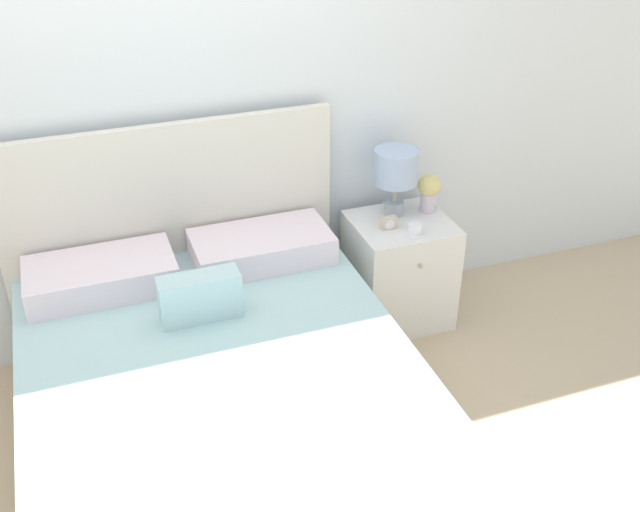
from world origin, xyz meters
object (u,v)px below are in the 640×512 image
object	(u,v)px
bed	(223,406)
flower_vase	(429,190)
table_lamp	(396,170)
teacup	(414,230)
alarm_clock	(388,223)
nightstand	(399,271)

from	to	relation	value
bed	flower_vase	size ratio (longest dim) A/B	9.93
table_lamp	teacup	bearing A→B (deg)	-87.92
bed	teacup	distance (m)	1.31
bed	flower_vase	bearing A→B (deg)	30.48
bed	alarm_clock	world-z (taller)	bed
flower_vase	alarm_clock	bearing A→B (deg)	-159.32
table_lamp	flower_vase	world-z (taller)	table_lamp
nightstand	table_lamp	world-z (taller)	table_lamp
bed	nightstand	xyz separation A→B (m)	(1.13, 0.70, 0.01)
teacup	alarm_clock	xyz separation A→B (m)	(-0.10, 0.10, 0.01)
flower_vase	teacup	world-z (taller)	flower_vase
teacup	alarm_clock	world-z (taller)	alarm_clock
bed	nightstand	distance (m)	1.33
table_lamp	flower_vase	xyz separation A→B (m)	(0.18, -0.03, -0.13)
bed	table_lamp	bearing A→B (deg)	35.45
bed	nightstand	world-z (taller)	bed
table_lamp	bed	bearing A→B (deg)	-144.55
bed	alarm_clock	size ratio (longest dim) A/B	24.64
bed	alarm_clock	bearing A→B (deg)	32.80
bed	teacup	bearing A→B (deg)	26.64
nightstand	alarm_clock	size ratio (longest dim) A/B	7.04
bed	teacup	world-z (taller)	bed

